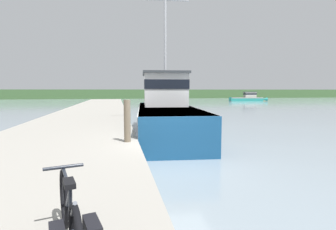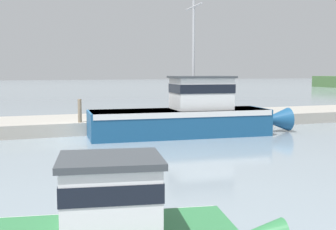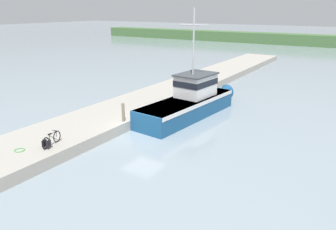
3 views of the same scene
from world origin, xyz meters
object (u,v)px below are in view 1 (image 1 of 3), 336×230
(bicycle_touring, at_px, (71,224))
(mooring_post, at_px, (127,121))
(boat_green_anchored, at_px, (248,98))
(fishing_boat_main, at_px, (166,111))

(bicycle_touring, relative_size, mooring_post, 1.29)
(boat_green_anchored, relative_size, mooring_post, 6.17)
(boat_green_anchored, relative_size, bicycle_touring, 4.79)
(boat_green_anchored, distance_m, bicycle_touring, 56.68)
(bicycle_touring, xyz_separation_m, mooring_post, (0.75, 5.73, 0.31))
(fishing_boat_main, bearing_deg, bicycle_touring, -99.43)
(boat_green_anchored, bearing_deg, mooring_post, -23.84)
(boat_green_anchored, height_order, bicycle_touring, boat_green_anchored)
(fishing_boat_main, distance_m, boat_green_anchored, 45.25)
(mooring_post, bearing_deg, bicycle_touring, -97.46)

